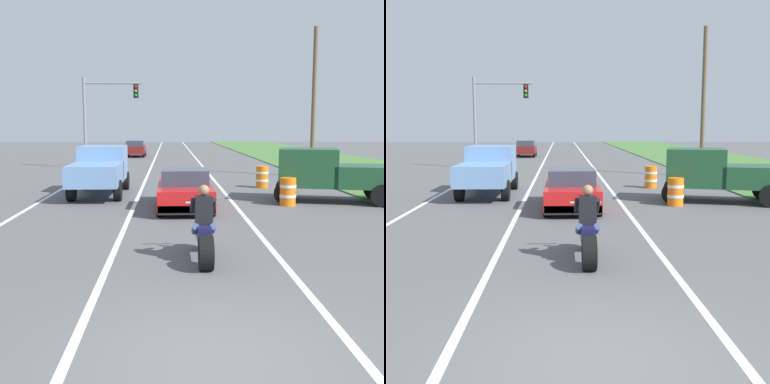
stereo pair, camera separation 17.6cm
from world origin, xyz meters
The scene contains 13 objects.
ground_plane centered at (0.00, 0.00, 0.00)m, with size 160.00×160.00×0.00m, color #565659.
lane_stripe_left_solid centered at (-5.40, 20.00, 0.00)m, with size 0.14×120.00×0.01m, color white.
lane_stripe_right_solid centered at (1.80, 20.00, 0.00)m, with size 0.14×120.00×0.01m, color white.
lane_stripe_centre_dashed centered at (-1.80, 20.00, 0.00)m, with size 0.14×120.00×0.01m, color white.
motorcycle_with_rider centered at (0.17, 4.28, 0.59)m, with size 0.70×2.21×1.62m.
sports_car_red centered at (-0.03, 10.84, 0.63)m, with size 1.84×4.30×1.37m.
pickup_truck_left_lane_light_blue centered at (-3.37, 14.18, 1.11)m, with size 2.02×4.80×1.98m.
pickup_truck_right_shoulder_dark_green centered at (5.56, 12.01, 1.11)m, with size 5.14×3.14×1.98m.
traffic_light_mast_near centered at (-4.96, 26.74, 3.95)m, with size 3.90×0.34×6.00m.
utility_pole_roadside centered at (7.42, 20.86, 4.07)m, with size 0.24×0.24×8.13m, color brown.
construction_barrel_nearest centered at (3.67, 11.21, 0.50)m, with size 0.58×0.58×1.00m.
construction_barrel_mid centered at (3.71, 16.18, 0.50)m, with size 0.58×0.58×1.00m.
distant_car_far_ahead centered at (-3.66, 39.04, 0.77)m, with size 1.80×4.00×1.50m.
Camera 2 is at (-0.36, -5.37, 2.81)m, focal length 44.53 mm.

